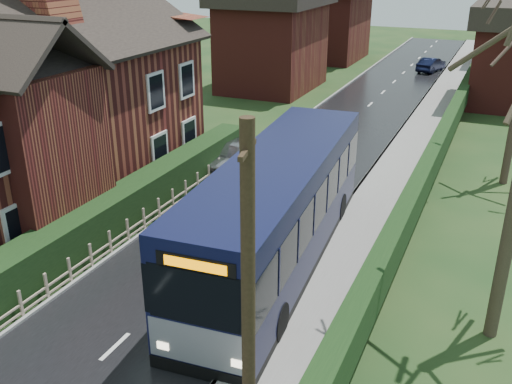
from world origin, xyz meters
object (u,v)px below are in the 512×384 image
at_px(brick_house, 27,95).
at_px(bus, 278,212).
at_px(bus_stop_sign, 316,204).
at_px(car_silver, 237,155).
at_px(telegraph_pole, 248,316).

distance_m(brick_house, bus, 11.27).
bearing_deg(bus, bus_stop_sign, 35.88).
bearing_deg(car_silver, bus, -46.28).
relative_size(car_silver, bus_stop_sign, 1.43).
bearing_deg(bus_stop_sign, telegraph_pole, -78.06).
relative_size(brick_house, bus, 1.18).
relative_size(bus, car_silver, 2.90).
height_order(bus, bus_stop_sign, bus).
bearing_deg(car_silver, bus_stop_sign, -37.83).
xyz_separation_m(brick_house, bus_stop_sign, (11.93, -0.10, -2.42)).
distance_m(car_silver, bus_stop_sign, 8.92).
xyz_separation_m(bus, car_silver, (-5.00, 7.33, -1.11)).
height_order(bus, car_silver, bus).
relative_size(brick_house, telegraph_pole, 2.02).
distance_m(car_silver, telegraph_pole, 17.26).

